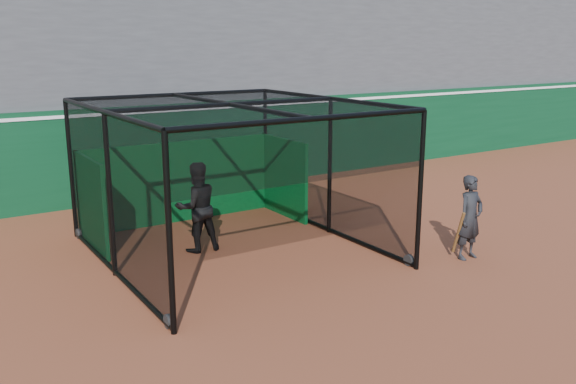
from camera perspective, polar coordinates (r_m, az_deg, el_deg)
ground at (r=9.90m, az=3.20°, el=-10.71°), size 120.00×120.00×0.00m
outfield_wall at (r=16.88m, az=-13.95°, el=3.73°), size 50.00×0.50×2.50m
grandstand at (r=20.26m, az=-18.09°, el=14.13°), size 50.00×7.85×8.95m
batting_cage at (r=12.06m, az=-5.34°, el=1.13°), size 4.91×5.57×2.96m
batter at (r=12.32m, az=-8.53°, el=-1.40°), size 0.93×0.75×1.82m
on_deck_player at (r=12.28m, az=16.68°, el=-2.31°), size 0.63×0.43×1.65m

